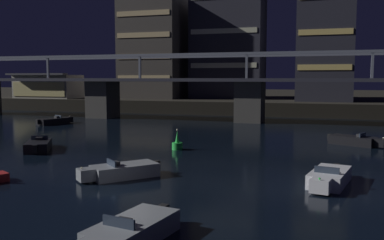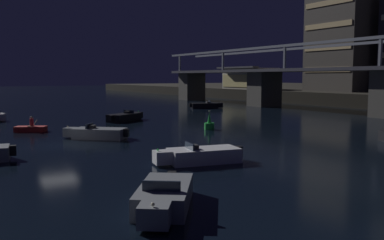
{
  "view_description": "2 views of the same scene",
  "coord_description": "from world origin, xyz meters",
  "px_view_note": "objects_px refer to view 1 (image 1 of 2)",
  "views": [
    {
      "loc": [
        9.73,
        -19.38,
        6.01
      ],
      "look_at": [
        -1.32,
        16.08,
        2.34
      ],
      "focal_mm": 39.7,
      "sensor_mm": 36.0,
      "label": 1
    },
    {
      "loc": [
        29.46,
        -7.03,
        4.76
      ],
      "look_at": [
        0.57,
        10.6,
        1.27
      ],
      "focal_mm": 39.14,
      "sensor_mm": 36.0,
      "label": 2
    }
  ],
  "objects_px": {
    "tower_west_low": "(156,47)",
    "speedboat_mid_right": "(54,121)",
    "speedboat_far_center": "(39,145)",
    "speedboat_far_right": "(329,178)",
    "speedboat_mid_left": "(130,232)",
    "speedboat_far_left": "(122,171)",
    "channel_buoy": "(177,144)",
    "waterfront_pavilion": "(48,86)",
    "river_bridge": "(250,92)",
    "tower_central": "(326,18)",
    "tower_west_tall": "(229,16)",
    "speedboat_near_center": "(355,141)"
  },
  "relations": [
    {
      "from": "river_bridge",
      "to": "speedboat_near_center",
      "type": "bearing_deg",
      "value": -54.51
    },
    {
      "from": "tower_west_low",
      "to": "speedboat_far_right",
      "type": "xyz_separation_m",
      "value": [
        31.95,
        -53.17,
        -11.59
      ]
    },
    {
      "from": "tower_west_low",
      "to": "speedboat_mid_right",
      "type": "height_order",
      "value": "tower_west_low"
    },
    {
      "from": "channel_buoy",
      "to": "speedboat_far_right",
      "type": "bearing_deg",
      "value": -35.68
    },
    {
      "from": "speedboat_far_left",
      "to": "speedboat_near_center",
      "type": "bearing_deg",
      "value": 50.79
    },
    {
      "from": "tower_central",
      "to": "river_bridge",
      "type": "bearing_deg",
      "value": -117.85
    },
    {
      "from": "river_bridge",
      "to": "tower_west_tall",
      "type": "height_order",
      "value": "tower_west_tall"
    },
    {
      "from": "speedboat_mid_right",
      "to": "speedboat_far_center",
      "type": "xyz_separation_m",
      "value": [
        10.95,
        -17.64,
        0.0
      ]
    },
    {
      "from": "river_bridge",
      "to": "speedboat_mid_right",
      "type": "bearing_deg",
      "value": -156.11
    },
    {
      "from": "river_bridge",
      "to": "channel_buoy",
      "type": "relative_size",
      "value": 54.98
    },
    {
      "from": "speedboat_mid_left",
      "to": "speedboat_far_right",
      "type": "distance_m",
      "value": 13.11
    },
    {
      "from": "tower_west_low",
      "to": "speedboat_mid_left",
      "type": "bearing_deg",
      "value": -68.79
    },
    {
      "from": "river_bridge",
      "to": "waterfront_pavilion",
      "type": "distance_m",
      "value": 42.78
    },
    {
      "from": "river_bridge",
      "to": "waterfront_pavilion",
      "type": "bearing_deg",
      "value": 163.83
    },
    {
      "from": "speedboat_near_center",
      "to": "speedboat_far_center",
      "type": "relative_size",
      "value": 1.02
    },
    {
      "from": "tower_central",
      "to": "channel_buoy",
      "type": "xyz_separation_m",
      "value": [
        -11.6,
        -42.84,
        -15.7
      ]
    },
    {
      "from": "tower_west_low",
      "to": "speedboat_far_center",
      "type": "xyz_separation_m",
      "value": [
        8.82,
        -48.12,
        -11.59
      ]
    },
    {
      "from": "tower_west_low",
      "to": "speedboat_mid_right",
      "type": "distance_m",
      "value": 32.68
    },
    {
      "from": "waterfront_pavilion",
      "to": "speedboat_far_right",
      "type": "relative_size",
      "value": 2.38
    },
    {
      "from": "river_bridge",
      "to": "speedboat_far_right",
      "type": "xyz_separation_m",
      "value": [
        10.12,
        -33.3,
        -3.71
      ]
    },
    {
      "from": "waterfront_pavilion",
      "to": "speedboat_far_center",
      "type": "height_order",
      "value": "waterfront_pavilion"
    },
    {
      "from": "tower_west_tall",
      "to": "speedboat_near_center",
      "type": "height_order",
      "value": "tower_west_tall"
    },
    {
      "from": "tower_central",
      "to": "channel_buoy",
      "type": "distance_m",
      "value": 47.08
    },
    {
      "from": "river_bridge",
      "to": "speedboat_far_center",
      "type": "distance_m",
      "value": 31.32
    },
    {
      "from": "speedboat_far_center",
      "to": "speedboat_far_left",
      "type": "bearing_deg",
      "value": -31.82
    },
    {
      "from": "tower_central",
      "to": "speedboat_far_right",
      "type": "distance_m",
      "value": 53.89
    },
    {
      "from": "speedboat_mid_right",
      "to": "speedboat_far_right",
      "type": "xyz_separation_m",
      "value": [
        34.09,
        -22.68,
        0.0
      ]
    },
    {
      "from": "waterfront_pavilion",
      "to": "speedboat_far_center",
      "type": "distance_m",
      "value": 49.17
    },
    {
      "from": "channel_buoy",
      "to": "tower_west_low",
      "type": "bearing_deg",
      "value": 114.06
    },
    {
      "from": "tower_central",
      "to": "speedboat_near_center",
      "type": "height_order",
      "value": "tower_central"
    },
    {
      "from": "tower_west_tall",
      "to": "waterfront_pavilion",
      "type": "height_order",
      "value": "tower_west_tall"
    },
    {
      "from": "tower_central",
      "to": "speedboat_far_left",
      "type": "bearing_deg",
      "value": -102.14
    },
    {
      "from": "speedboat_near_center",
      "to": "speedboat_mid_right",
      "type": "relative_size",
      "value": 0.98
    },
    {
      "from": "tower_central",
      "to": "waterfront_pavilion",
      "type": "height_order",
      "value": "tower_central"
    },
    {
      "from": "speedboat_mid_right",
      "to": "tower_west_tall",
      "type": "bearing_deg",
      "value": 63.42
    },
    {
      "from": "tower_central",
      "to": "speedboat_far_center",
      "type": "relative_size",
      "value": 5.81
    },
    {
      "from": "speedboat_far_left",
      "to": "speedboat_far_center",
      "type": "height_order",
      "value": "same"
    },
    {
      "from": "tower_west_tall",
      "to": "speedboat_far_left",
      "type": "height_order",
      "value": "tower_west_tall"
    },
    {
      "from": "speedboat_near_center",
      "to": "waterfront_pavilion",
      "type": "bearing_deg",
      "value": 151.2
    },
    {
      "from": "tower_west_low",
      "to": "tower_west_tall",
      "type": "relative_size",
      "value": 0.64
    },
    {
      "from": "river_bridge",
      "to": "tower_west_low",
      "type": "bearing_deg",
      "value": 137.69
    },
    {
      "from": "speedboat_far_center",
      "to": "tower_west_low",
      "type": "bearing_deg",
      "value": 100.38
    },
    {
      "from": "tower_west_tall",
      "to": "speedboat_mid_left",
      "type": "xyz_separation_m",
      "value": [
        10.94,
        -65.96,
        -17.22
      ]
    },
    {
      "from": "speedboat_mid_right",
      "to": "tower_central",
      "type": "bearing_deg",
      "value": 40.65
    },
    {
      "from": "speedboat_far_center",
      "to": "speedboat_far_right",
      "type": "height_order",
      "value": "same"
    },
    {
      "from": "speedboat_near_center",
      "to": "speedboat_far_left",
      "type": "height_order",
      "value": "same"
    },
    {
      "from": "tower_west_low",
      "to": "speedboat_far_center",
      "type": "relative_size",
      "value": 4.09
    },
    {
      "from": "tower_west_low",
      "to": "speedboat_mid_right",
      "type": "relative_size",
      "value": 3.9
    },
    {
      "from": "river_bridge",
      "to": "speedboat_near_center",
      "type": "height_order",
      "value": "river_bridge"
    },
    {
      "from": "river_bridge",
      "to": "tower_central",
      "type": "xyz_separation_m",
      "value": [
        9.63,
        18.23,
        12.06
      ]
    }
  ]
}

